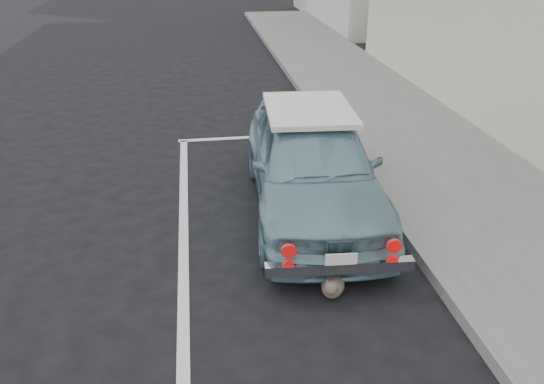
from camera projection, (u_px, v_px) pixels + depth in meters
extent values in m
cube|color=slate|center=(532.00, 251.00, 6.28)|extent=(2.80, 40.00, 0.15)
cube|color=silver|center=(259.00, 137.00, 9.94)|extent=(3.00, 0.12, 0.01)
cube|color=silver|center=(184.00, 239.00, 6.66)|extent=(0.12, 7.00, 0.01)
imported|color=#719BA8|center=(312.00, 163.00, 7.10)|extent=(1.89, 4.16, 1.39)
cube|color=silver|center=(309.00, 109.00, 7.19)|extent=(1.24, 1.62, 0.07)
cube|color=silver|center=(340.00, 267.00, 5.47)|extent=(1.56, 0.22, 0.12)
cube|color=white|center=(341.00, 261.00, 5.39)|extent=(0.33, 0.04, 0.17)
cylinder|color=red|center=(288.00, 251.00, 5.30)|extent=(0.15, 0.05, 0.15)
cylinder|color=red|center=(394.00, 246.00, 5.38)|extent=(0.15, 0.05, 0.15)
cylinder|color=red|center=(288.00, 266.00, 5.38)|extent=(0.12, 0.05, 0.12)
cylinder|color=red|center=(392.00, 261.00, 5.46)|extent=(0.12, 0.05, 0.12)
ellipsoid|color=#756459|center=(333.00, 284.00, 5.62)|extent=(0.37, 0.44, 0.23)
sphere|color=#756459|center=(331.00, 288.00, 5.44)|extent=(0.15, 0.15, 0.15)
cone|color=#756459|center=(328.00, 281.00, 5.42)|extent=(0.05, 0.05, 0.06)
cone|color=#756459|center=(335.00, 282.00, 5.40)|extent=(0.05, 0.05, 0.06)
cylinder|color=#756459|center=(340.00, 281.00, 5.81)|extent=(0.04, 0.25, 0.03)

